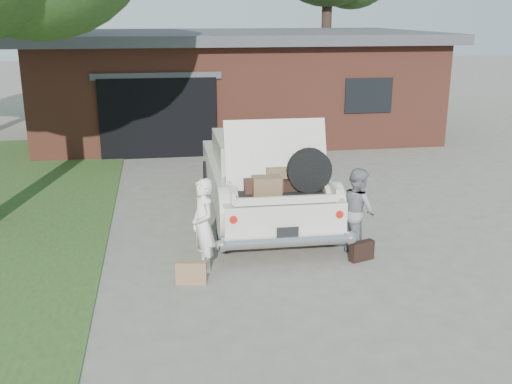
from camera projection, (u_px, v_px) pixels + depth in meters
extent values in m
plane|color=gray|center=(262.00, 269.00, 9.44)|extent=(90.00, 90.00, 0.00)
cube|color=brown|center=(233.00, 87.00, 20.03)|extent=(12.00, 7.00, 3.00)
cube|color=#4C4C51|center=(232.00, 36.00, 19.55)|extent=(12.80, 7.80, 0.30)
cube|color=black|center=(159.00, 118.00, 16.49)|extent=(3.20, 0.30, 2.20)
cube|color=#4C4C51|center=(157.00, 76.00, 16.10)|extent=(3.50, 0.12, 0.18)
cube|color=black|center=(368.00, 95.00, 17.22)|extent=(1.40, 0.08, 1.00)
cylinder|color=#38281E|center=(326.00, 40.00, 26.38)|extent=(0.44, 0.44, 5.49)
cube|color=beige|center=(261.00, 182.00, 11.90)|extent=(2.04, 5.21, 0.67)
cube|color=beige|center=(259.00, 150.00, 12.03)|extent=(1.74, 2.10, 0.54)
cube|color=black|center=(252.00, 141.00, 12.97)|extent=(1.61, 0.11, 0.46)
cube|color=black|center=(267.00, 162.00, 11.10)|extent=(1.61, 0.11, 0.46)
cylinder|color=black|center=(224.00, 229.00, 10.19)|extent=(0.24, 0.69, 0.68)
cylinder|color=black|center=(328.00, 224.00, 10.45)|extent=(0.24, 0.69, 0.68)
cylinder|color=black|center=(209.00, 176.00, 13.53)|extent=(0.24, 0.69, 0.68)
cylinder|color=black|center=(288.00, 173.00, 13.79)|extent=(0.24, 0.69, 0.68)
cylinder|color=silver|center=(287.00, 241.00, 9.47)|extent=(2.13, 0.22, 0.19)
cylinder|color=#A5140F|center=(233.00, 219.00, 9.30)|extent=(0.13, 0.11, 0.12)
cylinder|color=#A5140F|center=(339.00, 214.00, 9.54)|extent=(0.13, 0.11, 0.12)
cube|color=black|center=(288.00, 233.00, 9.40)|extent=(0.35, 0.03, 0.18)
cube|color=black|center=(280.00, 193.00, 9.93)|extent=(1.62, 1.16, 0.04)
cube|color=beige|center=(230.00, 190.00, 9.79)|extent=(0.08, 1.14, 0.19)
cube|color=beige|center=(328.00, 185.00, 10.02)|extent=(0.08, 1.14, 0.19)
cube|color=beige|center=(287.00, 200.00, 9.38)|extent=(1.66, 0.09, 0.12)
cube|color=beige|center=(276.00, 154.00, 10.12)|extent=(1.75, 0.46, 1.14)
cube|color=#44251D|center=(263.00, 184.00, 10.00)|extent=(0.65, 0.42, 0.21)
cube|color=brown|center=(267.00, 186.00, 9.70)|extent=(0.47, 0.31, 0.32)
cube|color=black|center=(281.00, 184.00, 10.09)|extent=(0.59, 0.39, 0.18)
cube|color=olive|center=(280.00, 171.00, 10.14)|extent=(0.51, 0.34, 0.18)
cylinder|color=black|center=(309.00, 170.00, 9.84)|extent=(0.74, 0.18, 0.74)
imported|color=white|center=(203.00, 226.00, 9.20)|extent=(0.50, 0.62, 1.49)
imported|color=gray|center=(357.00, 211.00, 9.95)|extent=(0.73, 0.83, 1.45)
cube|color=#946C4B|center=(191.00, 273.00, 8.90)|extent=(0.48, 0.22, 0.35)
cube|color=black|center=(362.00, 251.00, 9.75)|extent=(0.44, 0.26, 0.32)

